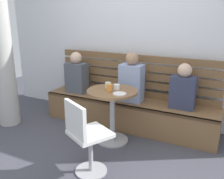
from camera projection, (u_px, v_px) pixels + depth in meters
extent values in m
plane|color=#42424C|center=(87.00, 165.00, 2.98)|extent=(8.00, 8.00, 0.00)
cube|color=silver|center=(140.00, 31.00, 3.96)|extent=(5.20, 0.10, 2.90)
cylinder|color=#B2B2AD|center=(0.00, 35.00, 3.72)|extent=(0.32, 0.32, 2.80)
cube|color=brown|center=(127.00, 113.00, 3.94)|extent=(2.70, 0.52, 0.44)
cube|color=brown|center=(121.00, 106.00, 3.68)|extent=(2.70, 0.04, 0.04)
cube|color=brown|center=(134.00, 92.00, 4.07)|extent=(2.65, 0.04, 0.10)
cube|color=brown|center=(134.00, 83.00, 4.02)|extent=(2.65, 0.04, 0.10)
cube|color=brown|center=(134.00, 75.00, 3.99)|extent=(2.65, 0.04, 0.10)
cube|color=brown|center=(134.00, 66.00, 3.95)|extent=(2.65, 0.04, 0.10)
cube|color=brown|center=(135.00, 58.00, 3.91)|extent=(2.65, 0.04, 0.10)
cylinder|color=#ADADB2|center=(112.00, 140.00, 3.54)|extent=(0.44, 0.44, 0.02)
cylinder|color=#ADADB2|center=(112.00, 116.00, 3.44)|extent=(0.07, 0.07, 0.69)
cylinder|color=brown|center=(112.00, 91.00, 3.34)|extent=(0.68, 0.68, 0.03)
cylinder|color=#ADADB2|center=(91.00, 170.00, 2.86)|extent=(0.36, 0.36, 0.02)
cylinder|color=#ADADB2|center=(91.00, 154.00, 2.79)|extent=(0.05, 0.05, 0.45)
cube|color=white|center=(90.00, 134.00, 2.72)|extent=(0.54, 0.54, 0.04)
cube|color=white|center=(75.00, 120.00, 2.57)|extent=(0.37, 0.22, 0.36)
cube|color=#8C9EC6|center=(131.00, 83.00, 3.75)|extent=(0.34, 0.22, 0.56)
sphere|color=#A37A5B|center=(132.00, 59.00, 3.64)|extent=(0.19, 0.19, 0.19)
cube|color=#333851|center=(183.00, 92.00, 3.48)|extent=(0.34, 0.22, 0.45)
sphere|color=#DBB293|center=(185.00, 70.00, 3.39)|extent=(0.19, 0.19, 0.19)
cube|color=#4C515B|center=(77.00, 78.00, 4.19)|extent=(0.34, 0.22, 0.49)
sphere|color=#DBB293|center=(76.00, 58.00, 4.09)|extent=(0.19, 0.19, 0.19)
cylinder|color=silver|center=(108.00, 85.00, 3.42)|extent=(0.08, 0.08, 0.08)
cylinder|color=white|center=(117.00, 87.00, 3.36)|extent=(0.08, 0.08, 0.07)
cylinder|color=orange|center=(109.00, 88.00, 3.25)|extent=(0.07, 0.07, 0.10)
cylinder|color=white|center=(120.00, 94.00, 3.16)|extent=(0.17, 0.17, 0.01)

